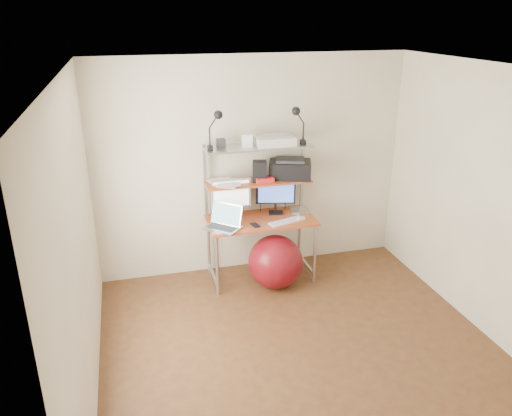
{
  "coord_description": "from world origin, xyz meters",
  "views": [
    {
      "loc": [
        -1.39,
        -3.53,
        2.9
      ],
      "look_at": [
        -0.14,
        1.15,
        1.0
      ],
      "focal_mm": 35.0,
      "sensor_mm": 36.0,
      "label": 1
    }
  ],
  "objects_px": {
    "monitor_silver": "(231,196)",
    "printer": "(290,169)",
    "exercise_ball": "(275,262)",
    "monitor_black": "(276,194)",
    "laptop": "(224,223)"
  },
  "relations": [
    {
      "from": "monitor_silver",
      "to": "printer",
      "type": "xyz_separation_m",
      "value": [
        0.69,
        0.05,
        0.25
      ]
    },
    {
      "from": "printer",
      "to": "exercise_ball",
      "type": "xyz_separation_m",
      "value": [
        -0.28,
        -0.39,
        -0.95
      ]
    },
    {
      "from": "monitor_black",
      "to": "printer",
      "type": "xyz_separation_m",
      "value": [
        0.17,
        0.01,
        0.29
      ]
    },
    {
      "from": "laptop",
      "to": "exercise_ball",
      "type": "relative_size",
      "value": 0.77
    },
    {
      "from": "monitor_silver",
      "to": "exercise_ball",
      "type": "height_order",
      "value": "monitor_silver"
    },
    {
      "from": "monitor_black",
      "to": "printer",
      "type": "bearing_deg",
      "value": 18.31
    },
    {
      "from": "monitor_black",
      "to": "laptop",
      "type": "bearing_deg",
      "value": -144.09
    },
    {
      "from": "laptop",
      "to": "printer",
      "type": "distance_m",
      "value": 0.98
    },
    {
      "from": "monitor_black",
      "to": "laptop",
      "type": "relative_size",
      "value": 0.97
    },
    {
      "from": "monitor_silver",
      "to": "monitor_black",
      "type": "xyz_separation_m",
      "value": [
        0.53,
        0.04,
        -0.04
      ]
    },
    {
      "from": "monitor_silver",
      "to": "laptop",
      "type": "xyz_separation_m",
      "value": [
        -0.13,
        -0.23,
        -0.21
      ]
    },
    {
      "from": "exercise_ball",
      "to": "printer",
      "type": "bearing_deg",
      "value": 54.45
    },
    {
      "from": "laptop",
      "to": "exercise_ball",
      "type": "bearing_deg",
      "value": 30.89
    },
    {
      "from": "monitor_black",
      "to": "laptop",
      "type": "height_order",
      "value": "monitor_black"
    },
    {
      "from": "monitor_black",
      "to": "printer",
      "type": "height_order",
      "value": "printer"
    }
  ]
}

